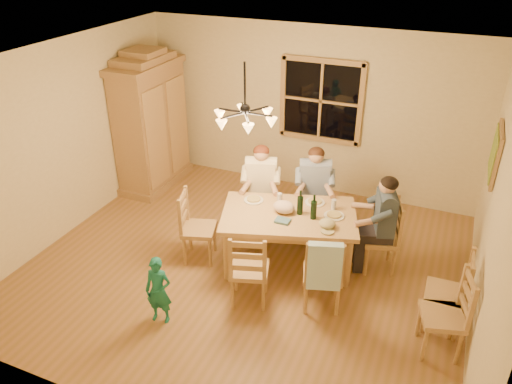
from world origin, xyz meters
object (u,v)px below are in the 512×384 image
at_px(adult_slate_man, 384,213).
at_px(armoire, 151,125).
at_px(chair_far_right, 313,214).
at_px(wine_bottle_a, 300,202).
at_px(adult_woman, 261,178).
at_px(child, 159,291).
at_px(chair_near_left, 249,280).
at_px(wine_bottle_b, 314,207).
at_px(adult_plaid_man, 315,180).
at_px(chandelier, 245,117).
at_px(chair_far_left, 261,211).
at_px(dining_table, 289,221).
at_px(chair_near_right, 322,284).
at_px(chair_spare_front, 440,327).
at_px(chair_spare_back, 443,304).
at_px(chair_end_right, 379,248).
at_px(chair_end_left, 200,239).

bearing_deg(adult_slate_man, armoire, 58.89).
distance_m(chair_far_right, wine_bottle_a, 1.02).
height_order(adult_woman, child, adult_woman).
bearing_deg(chair_near_left, wine_bottle_b, 44.41).
relative_size(adult_plaid_man, adult_slate_man, 1.00).
relative_size(chair_near_left, wine_bottle_b, 3.00).
height_order(chandelier, chair_far_right, chandelier).
distance_m(chair_far_left, chair_far_right, 0.75).
bearing_deg(dining_table, chair_near_right, -44.58).
bearing_deg(chair_near_right, adult_slate_man, 46.74).
xyz_separation_m(chair_spare_front, chair_spare_back, (0.00, 0.38, 0.00)).
height_order(wine_bottle_a, wine_bottle_b, same).
xyz_separation_m(armoire, child, (1.93, -2.91, -0.64)).
distance_m(chair_near_right, adult_slate_man, 1.22).
bearing_deg(chair_near_right, chair_far_right, 93.37).
bearing_deg(dining_table, chair_far_right, 85.14).
distance_m(armoire, chair_spare_back, 5.24).
distance_m(chair_near_left, adult_slate_man, 1.87).
relative_size(adult_woman, chair_spare_back, 0.88).
distance_m(armoire, chair_near_left, 3.60).
bearing_deg(adult_woman, chair_far_right, -180.00).
bearing_deg(adult_woman, adult_slate_man, 153.43).
height_order(chandelier, chair_end_right, chandelier).
distance_m(chair_far_right, adult_slate_man, 1.28).
distance_m(chair_far_right, chair_end_left, 1.71).
relative_size(chair_far_right, chair_near_right, 1.00).
relative_size(chandelier, chair_far_right, 0.78).
bearing_deg(chair_spare_back, chair_end_right, 45.96).
height_order(chair_near_left, child, chair_near_left).
distance_m(adult_plaid_man, child, 2.69).
height_order(armoire, wine_bottle_b, armoire).
relative_size(chair_far_left, child, 1.19).
bearing_deg(wine_bottle_b, chair_near_left, -118.07).
height_order(chair_end_right, adult_woman, adult_woman).
height_order(chair_end_left, wine_bottle_b, wine_bottle_b).
distance_m(wine_bottle_a, wine_bottle_b, 0.20).
relative_size(wine_bottle_a, wine_bottle_b, 1.00).
bearing_deg(child, wine_bottle_b, 41.14).
xyz_separation_m(adult_woman, chair_spare_front, (2.62, -1.47, -0.54)).
xyz_separation_m(chandelier, child, (-0.49, -1.31, -1.66)).
height_order(adult_plaid_man, wine_bottle_b, adult_plaid_man).
xyz_separation_m(chandelier, adult_slate_man, (1.60, 0.63, -1.24)).
xyz_separation_m(adult_woman, wine_bottle_a, (0.77, -0.58, 0.08)).
height_order(chair_end_right, wine_bottle_b, wine_bottle_b).
xyz_separation_m(armoire, chair_end_right, (4.02, -0.97, -0.75)).
bearing_deg(chair_end_left, chair_spare_front, 63.60).
distance_m(chair_near_left, child, 1.06).
xyz_separation_m(chair_end_right, adult_slate_man, (0.00, 0.00, 0.54)).
relative_size(chair_near_left, chair_near_right, 1.00).
height_order(chair_far_right, child, chair_far_right).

